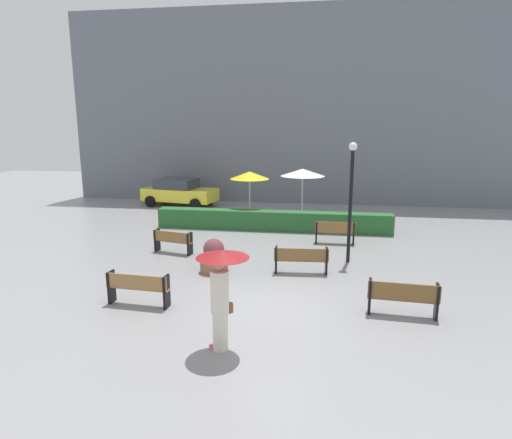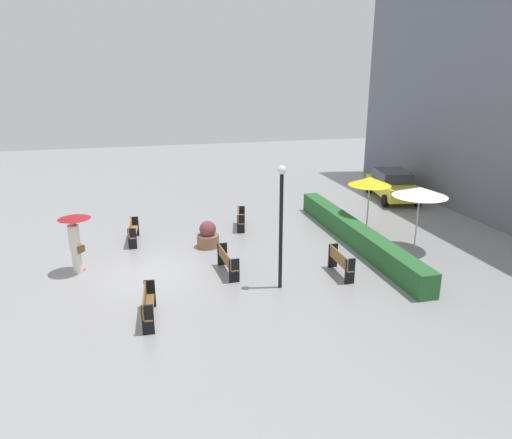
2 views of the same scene
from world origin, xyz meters
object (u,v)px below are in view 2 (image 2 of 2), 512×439
bench_far_left (240,218)px  parked_car (393,185)px  bench_near_left (133,230)px  bench_mid_center (227,260)px  patio_umbrella_white (420,192)px  bench_near_right (147,304)px  lamp_post (281,215)px  bench_back_row (340,261)px  planter_pot (208,236)px  patio_umbrella_yellow (370,181)px  pedestrian_with_umbrella (75,234)px

bench_far_left → parked_car: parked_car is taller
bench_near_left → bench_mid_center: bench_near_left is taller
patio_umbrella_white → parked_car: (-7.23, 3.14, -1.57)m
bench_near_right → patio_umbrella_white: 11.03m
lamp_post → bench_back_row: bearing=100.1°
bench_near_left → patio_umbrella_white: (3.68, 10.82, 1.86)m
bench_far_left → bench_near_right: bearing=-30.4°
bench_far_left → bench_near_right: 8.59m
lamp_post → parked_car: (-9.15, 9.32, -1.67)m
bench_far_left → patio_umbrella_white: (4.39, 6.10, 1.89)m
patio_umbrella_white → planter_pot: bearing=-106.8°
bench_near_left → patio_umbrella_yellow: 10.20m
planter_pot → bench_far_left: bearing=138.3°
bench_near_right → parked_car: 17.02m
bench_back_row → patio_umbrella_white: patio_umbrella_white is taller
bench_far_left → bench_back_row: bearing=20.6°
patio_umbrella_yellow → parked_car: bearing=140.3°
pedestrian_with_umbrella → patio_umbrella_yellow: (-1.41, 11.83, 0.85)m
bench_far_left → planter_pot: bearing=-41.7°
pedestrian_with_umbrella → planter_pot: (-1.39, 4.80, -0.99)m
planter_pot → patio_umbrella_white: (2.39, 7.88, 1.92)m
bench_back_row → bench_near_left: bearing=-126.8°
bench_back_row → lamp_post: lamp_post is taller
bench_mid_center → bench_back_row: (1.12, 3.77, 0.03)m
patio_umbrella_white → parked_car: bearing=156.5°
bench_back_row → patio_umbrella_yellow: (-3.92, 3.02, 1.78)m
bench_mid_center → bench_back_row: size_ratio=1.10×
bench_near_right → bench_far_left: bearing=149.6°
bench_near_right → patio_umbrella_white: patio_umbrella_white is taller
bench_mid_center → patio_umbrella_yellow: bearing=112.4°
patio_umbrella_white → parked_car: size_ratio=0.58×
lamp_post → parked_car: lamp_post is taller
bench_back_row → parked_car: size_ratio=0.35×
planter_pot → bench_mid_center: bearing=4.9°
bench_far_left → pedestrian_with_umbrella: 7.47m
lamp_post → bench_far_left: bearing=179.3°
bench_mid_center → bench_near_right: bearing=-46.8°
bench_near_left → bench_back_row: 8.66m
patio_umbrella_yellow → parked_car: 6.43m
bench_back_row → lamp_post: 3.04m
pedestrian_with_umbrella → bench_near_left: bearing=145.0°
bench_near_right → lamp_post: lamp_post is taller
patio_umbrella_white → bench_near_left: bearing=-108.8°
bench_near_right → pedestrian_with_umbrella: pedestrian_with_umbrella is taller
patio_umbrella_white → pedestrian_with_umbrella: bearing=-94.5°
bench_far_left → patio_umbrella_white: bearing=54.3°
bench_mid_center → bench_far_left: bench_mid_center is taller
bench_far_left → parked_car: bearing=107.1°
bench_mid_center → bench_far_left: size_ratio=1.11×
bench_near_right → pedestrian_with_umbrella: (-4.02, -2.24, 0.94)m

